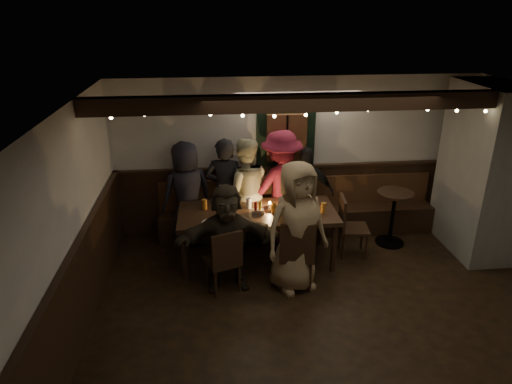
{
  "coord_description": "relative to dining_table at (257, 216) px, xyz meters",
  "views": [
    {
      "loc": [
        -1.4,
        -4.61,
        3.64
      ],
      "look_at": [
        -0.77,
        1.6,
        1.05
      ],
      "focal_mm": 32.0,
      "sensor_mm": 36.0,
      "label": 1
    }
  ],
  "objects": [
    {
      "name": "person_d",
      "position": [
        0.46,
        0.71,
        0.17
      ],
      "size": [
        1.35,
        1.04,
        1.84
      ],
      "primitive_type": "imported",
      "rotation": [
        0.0,
        0.0,
        3.48
      ],
      "color": "maroon",
      "rests_on": "ground"
    },
    {
      "name": "person_b",
      "position": [
        -0.44,
        0.69,
        0.12
      ],
      "size": [
        0.71,
        0.53,
        1.75
      ],
      "primitive_type": "imported",
      "rotation": [
        0.0,
        0.0,
        2.96
      ],
      "color": "black",
      "rests_on": "ground"
    },
    {
      "name": "chair_end",
      "position": [
        1.41,
        0.05,
        -0.21
      ],
      "size": [
        0.48,
        0.48,
        0.96
      ],
      "color": "#321E13",
      "rests_on": "ground"
    },
    {
      "name": "chair_near_right",
      "position": [
        0.45,
        -0.78,
        -0.17
      ],
      "size": [
        0.52,
        0.52,
        1.03
      ],
      "color": "#321E13",
      "rests_on": "ground"
    },
    {
      "name": "person_a",
      "position": [
        -1.05,
        0.76,
        0.09
      ],
      "size": [
        0.97,
        0.81,
        1.69
      ],
      "primitive_type": "imported",
      "rotation": [
        0.0,
        0.0,
        3.54
      ],
      "color": "black",
      "rests_on": "ground"
    },
    {
      "name": "person_g",
      "position": [
        0.44,
        -0.73,
        0.16
      ],
      "size": [
        1.04,
        0.85,
        1.82
      ],
      "primitive_type": "imported",
      "rotation": [
        0.0,
        0.0,
        0.36
      ],
      "color": "tan",
      "rests_on": "ground"
    },
    {
      "name": "high_top",
      "position": [
        2.22,
        0.33,
        -0.18
      ],
      "size": [
        0.57,
        0.57,
        0.9
      ],
      "color": "black",
      "rests_on": "ground"
    },
    {
      "name": "dining_table",
      "position": [
        0.0,
        0.0,
        0.0
      ],
      "size": [
        2.3,
        0.99,
        1.0
      ],
      "color": "#321E13",
      "rests_on": "ground"
    },
    {
      "name": "chair_near_left",
      "position": [
        -0.51,
        -0.76,
        -0.23
      ],
      "size": [
        0.54,
        0.54,
        0.94
      ],
      "color": "#321E13",
      "rests_on": "ground"
    },
    {
      "name": "person_f",
      "position": [
        -0.47,
        -0.66,
        0.01
      ],
      "size": [
        1.43,
        0.53,
        1.52
      ],
      "primitive_type": "imported",
      "rotation": [
        0.0,
        0.0,
        0.06
      ],
      "color": "#322A1F",
      "rests_on": "ground"
    },
    {
      "name": "person_c",
      "position": [
        -0.13,
        0.66,
        0.12
      ],
      "size": [
        0.88,
        0.69,
        1.75
      ],
      "primitive_type": "imported",
      "rotation": [
        0.0,
        0.0,
        3.18
      ],
      "color": "beige",
      "rests_on": "ground"
    },
    {
      "name": "room",
      "position": [
        1.84,
        0.02,
        0.32
      ],
      "size": [
        6.02,
        5.01,
        2.62
      ],
      "color": "black",
      "rests_on": "ground"
    },
    {
      "name": "person_e",
      "position": [
        0.88,
        0.75,
        0.02
      ],
      "size": [
        0.95,
        0.51,
        1.54
      ],
      "primitive_type": "imported",
      "rotation": [
        0.0,
        0.0,
        2.98
      ],
      "color": "black",
      "rests_on": "ground"
    }
  ]
}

